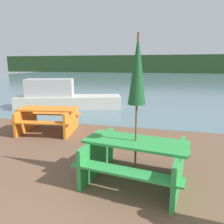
# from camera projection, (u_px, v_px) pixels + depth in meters

# --- Properties ---
(water) EXTENTS (60.00, 50.00, 0.00)m
(water) POSITION_uv_depth(u_px,v_px,m) (155.00, 78.00, 30.91)
(water) COLOR slate
(water) RESTS_ON ground_plane
(far_treeline) EXTENTS (80.00, 1.60, 4.00)m
(far_treeline) POSITION_uv_depth(u_px,v_px,m) (161.00, 64.00, 49.41)
(far_treeline) COLOR #284723
(far_treeline) RESTS_ON water
(picnic_table_green) EXTENTS (1.93, 1.62, 0.74)m
(picnic_table_green) POSITION_uv_depth(u_px,v_px,m) (135.00, 157.00, 3.79)
(picnic_table_green) COLOR green
(picnic_table_green) RESTS_ON ground_plane
(picnic_table_orange) EXTENTS (1.89, 1.62, 0.73)m
(picnic_table_orange) POSITION_uv_depth(u_px,v_px,m) (48.00, 117.00, 6.58)
(picnic_table_orange) COLOR orange
(picnic_table_orange) RESTS_ON ground_plane
(umbrella_darkgreen) EXTENTS (0.30, 0.30, 2.50)m
(umbrella_darkgreen) POSITION_uv_depth(u_px,v_px,m) (137.00, 71.00, 3.47)
(umbrella_darkgreen) COLOR brown
(umbrella_darkgreen) RESTS_ON ground_plane
(boat) EXTENTS (4.93, 2.60, 1.35)m
(boat) POSITION_uv_depth(u_px,v_px,m) (63.00, 98.00, 10.16)
(boat) COLOR beige
(boat) RESTS_ON water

